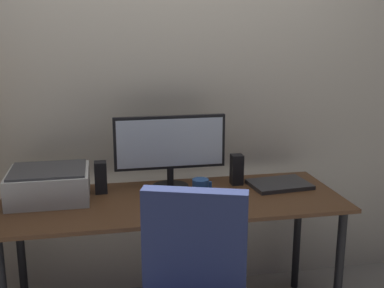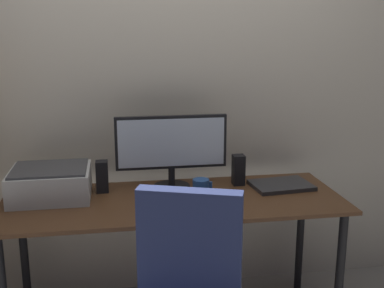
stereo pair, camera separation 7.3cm
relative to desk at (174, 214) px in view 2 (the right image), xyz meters
The scene contains 10 objects.
back_wall 0.81m from the desk, 90.00° to the left, with size 6.40×0.10×2.60m, color beige.
desk is the anchor object (origin of this frame).
monitor 0.37m from the desk, 85.90° to the left, with size 0.60×0.20×0.40m.
keyboard 0.18m from the desk, 83.52° to the right, with size 0.29×0.11×0.02m, color black.
mouse 0.27m from the desk, 32.93° to the right, with size 0.06×0.10×0.03m, color black.
coffee_mug 0.20m from the desk, ahead, with size 0.10×0.09×0.09m.
laptop 0.62m from the desk, ahead, with size 0.32×0.23×0.02m, color #2D2D30.
speaker_left 0.43m from the desk, 154.47° to the left, with size 0.06×0.07×0.17m, color black.
speaker_right 0.46m from the desk, 24.02° to the left, with size 0.06×0.07×0.17m, color black.
printer 0.65m from the desk, 168.84° to the left, with size 0.40×0.34×0.16m.
Camera 2 is at (-0.28, -2.30, 1.59)m, focal length 44.68 mm.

